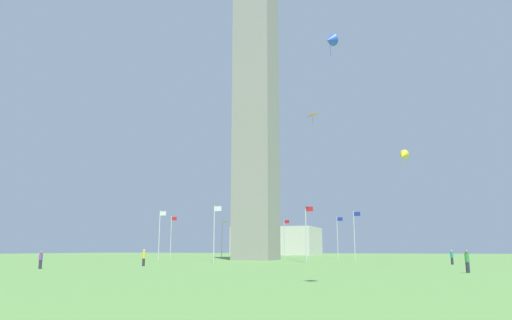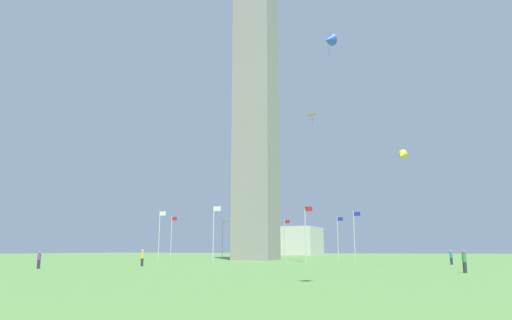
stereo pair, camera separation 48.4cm
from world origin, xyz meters
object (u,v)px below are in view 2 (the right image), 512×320
(flagpole_sw, at_px, (159,233))
(distant_building, at_px, (279,241))
(kite_orange_diamond, at_px, (312,115))
(flagpole_s, at_px, (172,235))
(kite_blue_delta, at_px, (329,40))
(flagpole_n, at_px, (355,233))
(person_yellow_shirt, at_px, (142,258))
(flagpole_e, at_px, (285,237))
(person_purple_shirt, at_px, (39,260))
(flagpole_ne, at_px, (338,236))
(flagpole_se, at_px, (223,237))
(person_green_shirt, at_px, (464,262))
(flagpole_nw, at_px, (306,231))
(person_teal_shirt, at_px, (451,257))
(obelisk_monument, at_px, (256,90))
(flagpole_w, at_px, (214,231))
(kite_yellow_delta, at_px, (402,155))

(flagpole_sw, bearing_deg, distant_building, 94.53)
(flagpole_sw, xyz_separation_m, kite_orange_diamond, (23.31, 4.55, 17.64))
(flagpole_s, relative_size, kite_blue_delta, 2.51)
(flagpole_n, relative_size, person_yellow_shirt, 4.33)
(flagpole_e, relative_size, person_yellow_shirt, 4.33)
(person_purple_shirt, height_order, distant_building, distant_building)
(flagpole_ne, height_order, person_yellow_shirt, flagpole_ne)
(flagpole_e, height_order, kite_blue_delta, kite_blue_delta)
(person_yellow_shirt, bearing_deg, kite_blue_delta, -32.12)
(flagpole_se, bearing_deg, person_green_shirt, -47.79)
(kite_orange_diamond, bearing_deg, flagpole_nw, -92.30)
(flagpole_sw, relative_size, person_green_shirt, 4.46)
(flagpole_n, relative_size, distant_building, 0.31)
(person_teal_shirt, bearing_deg, flagpole_n, -18.73)
(flagpole_s, xyz_separation_m, kite_orange_diamond, (28.10, -7.01, 17.64))
(flagpole_nw, height_order, kite_orange_diamond, kite_orange_diamond)
(person_teal_shirt, bearing_deg, kite_orange_diamond, 6.74)
(obelisk_monument, relative_size, flagpole_ne, 7.77)
(person_purple_shirt, relative_size, distant_building, 0.06)
(obelisk_monument, xyz_separation_m, flagpole_w, (0.06, -16.35, -25.50))
(flagpole_e, relative_size, person_teal_shirt, 4.49)
(flagpole_ne, relative_size, flagpole_w, 1.00)
(flagpole_w, bearing_deg, flagpole_s, 135.00)
(kite_yellow_delta, bearing_deg, person_yellow_shirt, -160.37)
(flagpole_se, height_order, kite_blue_delta, kite_blue_delta)
(flagpole_se, xyz_separation_m, person_yellow_shirt, (10.11, -42.25, -3.33))
(flagpole_s, relative_size, kite_yellow_delta, 3.63)
(flagpole_se, distance_m, kite_orange_diamond, 34.63)
(flagpole_e, bearing_deg, kite_yellow_delta, -56.20)
(flagpole_w, bearing_deg, flagpole_se, 112.50)
(flagpole_w, xyz_separation_m, kite_yellow_delta, (25.14, -4.86, 7.76))
(person_teal_shirt, bearing_deg, kite_yellow_delta, 86.65)
(person_teal_shirt, bearing_deg, person_green_shirt, 117.93)
(flagpole_s, distance_m, kite_yellow_delta, 47.24)
(flagpole_s, height_order, kite_blue_delta, kite_blue_delta)
(obelisk_monument, xyz_separation_m, person_purple_shirt, (-6.43, -39.78, -28.92))
(flagpole_ne, relative_size, person_green_shirt, 4.46)
(kite_yellow_delta, bearing_deg, obelisk_monument, 139.93)
(flagpole_n, xyz_separation_m, flagpole_nw, (-4.79, -11.56, 0.00))
(flagpole_se, relative_size, flagpole_sw, 1.00)
(flagpole_e, xyz_separation_m, kite_orange_diamond, (11.74, -23.36, 17.64))
(flagpole_sw, relative_size, person_teal_shirt, 4.49)
(flagpole_n, height_order, flagpole_ne, same)
(flagpole_nw, bearing_deg, obelisk_monument, 135.15)
(flagpole_e, bearing_deg, flagpole_nw, -67.50)
(flagpole_e, height_order, flagpole_sw, same)
(distant_building, bearing_deg, person_teal_shirt, -59.54)
(flagpole_se, height_order, flagpole_s, same)
(flagpole_ne, relative_size, kite_blue_delta, 2.51)
(flagpole_se, distance_m, flagpole_s, 12.51)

